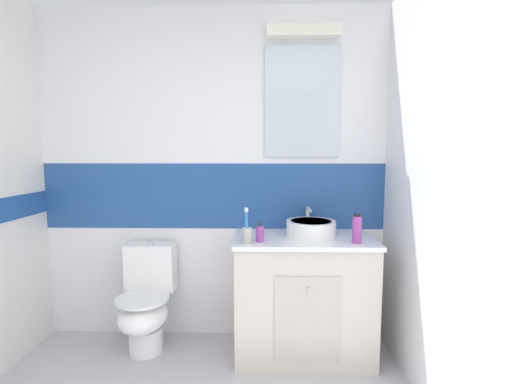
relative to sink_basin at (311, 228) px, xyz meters
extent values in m
cube|color=white|center=(-0.72, 0.28, -0.48)|extent=(3.20, 0.10, 0.85)
cube|color=#234C8C|center=(-0.72, 0.28, 0.19)|extent=(3.20, 0.10, 0.50)
cube|color=white|center=(-0.72, 0.28, 1.02)|extent=(3.20, 0.10, 1.15)
cube|color=silver|center=(-0.05, 0.22, 0.90)|extent=(0.55, 0.02, 0.81)
cube|color=white|center=(-0.05, 0.18, 1.38)|extent=(0.53, 0.10, 0.08)
cube|color=white|center=(0.63, -0.97, 0.34)|extent=(0.10, 3.48, 2.50)
cube|color=beige|center=(-0.05, -0.04, -0.50)|extent=(0.94, 0.53, 0.82)
cube|color=white|center=(-0.05, -0.05, -0.07)|extent=(0.96, 0.55, 0.03)
cube|color=#B6AD9F|center=(-0.05, -0.30, -0.54)|extent=(0.42, 0.01, 0.57)
cylinder|color=silver|center=(-0.05, -0.32, -0.33)|extent=(0.02, 0.02, 0.03)
cylinder|color=white|center=(0.00, 0.00, 0.00)|extent=(0.35, 0.35, 0.11)
cylinder|color=#B3B3B8|center=(0.00, 0.00, 0.04)|extent=(0.28, 0.28, 0.01)
cylinder|color=silver|center=(0.00, 0.20, 0.03)|extent=(0.03, 0.03, 0.17)
cylinder|color=silver|center=(0.00, 0.10, 0.11)|extent=(0.02, 0.16, 0.02)
cylinder|color=white|center=(-1.18, -0.05, -0.82)|extent=(0.24, 0.24, 0.18)
ellipsoid|color=white|center=(-1.18, -0.09, -0.62)|extent=(0.34, 0.42, 0.22)
cylinder|color=white|center=(-1.18, -0.09, -0.50)|extent=(0.37, 0.37, 0.02)
cube|color=white|center=(-1.18, 0.12, -0.33)|extent=(0.36, 0.17, 0.35)
cylinder|color=silver|center=(-1.18, 0.12, -0.15)|extent=(0.04, 0.04, 0.02)
cylinder|color=#B2ADA3|center=(-0.44, -0.22, -0.01)|extent=(0.06, 0.06, 0.10)
cylinder|color=#338CD8|center=(-0.44, -0.23, 0.07)|extent=(0.02, 0.03, 0.19)
cube|color=white|center=(-0.44, -0.23, 0.16)|extent=(0.01, 0.02, 0.03)
cylinder|color=#338CD8|center=(-0.45, -0.21, 0.07)|extent=(0.02, 0.03, 0.19)
cube|color=white|center=(-0.45, -0.21, 0.16)|extent=(0.01, 0.02, 0.03)
cylinder|color=#993F99|center=(-0.36, -0.19, -0.01)|extent=(0.05, 0.05, 0.10)
cylinder|color=#262626|center=(-0.36, -0.19, 0.07)|extent=(0.01, 0.01, 0.04)
cylinder|color=#262626|center=(-0.36, -0.20, 0.08)|extent=(0.01, 0.02, 0.01)
cylinder|color=#993F99|center=(0.27, -0.21, 0.03)|extent=(0.06, 0.06, 0.18)
cylinder|color=black|center=(0.27, -0.21, 0.13)|extent=(0.04, 0.04, 0.02)
camera|label=1|loc=(-0.33, -2.50, 0.53)|focal=25.33mm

